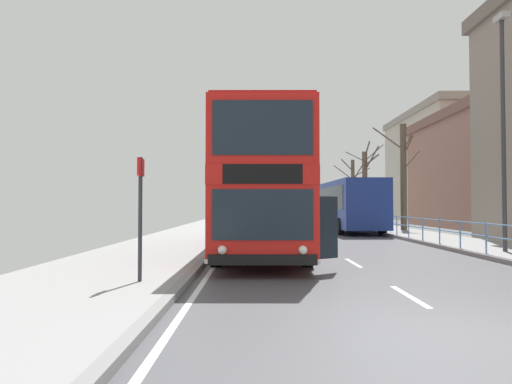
{
  "coord_description": "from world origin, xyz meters",
  "views": [
    {
      "loc": [
        -2.81,
        -5.77,
        1.67
      ],
      "look_at": [
        -2.84,
        8.9,
        2.09
      ],
      "focal_mm": 31.88,
      "sensor_mm": 36.0,
      "label": 1
    }
  ],
  "objects_px": {
    "bare_tree_far_01": "(366,185)",
    "bare_tree_far_02": "(404,175)",
    "background_bus_far_lane": "(349,205)",
    "bare_tree_far_00": "(354,188)",
    "background_building_02": "(451,166)",
    "street_lamp_far_side": "(504,114)",
    "bus_stop_sign_near": "(141,204)",
    "double_decker_bus_main": "(262,188)"
  },
  "relations": [
    {
      "from": "bare_tree_far_00",
      "to": "background_building_02",
      "type": "xyz_separation_m",
      "value": [
        11.31,
        5.95,
        2.53
      ]
    },
    {
      "from": "bus_stop_sign_near",
      "to": "street_lamp_far_side",
      "type": "relative_size",
      "value": 0.31
    },
    {
      "from": "street_lamp_far_side",
      "to": "bare_tree_far_01",
      "type": "xyz_separation_m",
      "value": [
        0.25,
        20.18,
        -1.51
      ]
    },
    {
      "from": "double_decker_bus_main",
      "to": "bare_tree_far_01",
      "type": "height_order",
      "value": "bare_tree_far_01"
    },
    {
      "from": "bare_tree_far_02",
      "to": "bare_tree_far_00",
      "type": "bearing_deg",
      "value": 92.17
    },
    {
      "from": "background_building_02",
      "to": "background_bus_far_lane",
      "type": "bearing_deg",
      "value": -127.96
    },
    {
      "from": "bus_stop_sign_near",
      "to": "street_lamp_far_side",
      "type": "bearing_deg",
      "value": 29.19
    },
    {
      "from": "bare_tree_far_01",
      "to": "background_building_02",
      "type": "distance_m",
      "value": 16.51
    },
    {
      "from": "bare_tree_far_00",
      "to": "bare_tree_far_02",
      "type": "height_order",
      "value": "bare_tree_far_02"
    },
    {
      "from": "background_bus_far_lane",
      "to": "bus_stop_sign_near",
      "type": "relative_size",
      "value": 3.92
    },
    {
      "from": "bare_tree_far_01",
      "to": "background_bus_far_lane",
      "type": "bearing_deg",
      "value": -111.84
    },
    {
      "from": "double_decker_bus_main",
      "to": "street_lamp_far_side",
      "type": "relative_size",
      "value": 1.33
    },
    {
      "from": "street_lamp_far_side",
      "to": "bare_tree_far_00",
      "type": "bearing_deg",
      "value": 88.94
    },
    {
      "from": "bare_tree_far_01",
      "to": "bare_tree_far_00",
      "type": "bearing_deg",
      "value": 87.62
    },
    {
      "from": "bare_tree_far_00",
      "to": "background_building_02",
      "type": "relative_size",
      "value": 0.33
    },
    {
      "from": "double_decker_bus_main",
      "to": "bus_stop_sign_near",
      "type": "height_order",
      "value": "double_decker_bus_main"
    },
    {
      "from": "bus_stop_sign_near",
      "to": "bare_tree_far_00",
      "type": "relative_size",
      "value": 0.44
    },
    {
      "from": "bare_tree_far_02",
      "to": "background_building_02",
      "type": "xyz_separation_m",
      "value": [
        10.84,
        18.5,
        2.19
      ]
    },
    {
      "from": "street_lamp_far_side",
      "to": "bus_stop_sign_near",
      "type": "bearing_deg",
      "value": -150.81
    },
    {
      "from": "bare_tree_far_01",
      "to": "bare_tree_far_02",
      "type": "bearing_deg",
      "value": -84.19
    },
    {
      "from": "background_bus_far_lane",
      "to": "street_lamp_far_side",
      "type": "xyz_separation_m",
      "value": [
        2.44,
        -13.48,
        3.02
      ]
    },
    {
      "from": "bus_stop_sign_near",
      "to": "background_building_02",
      "type": "distance_m",
      "value": 43.97
    },
    {
      "from": "background_bus_far_lane",
      "to": "bare_tree_far_01",
      "type": "relative_size",
      "value": 1.48
    },
    {
      "from": "double_decker_bus_main",
      "to": "background_bus_far_lane",
      "type": "bearing_deg",
      "value": 66.87
    },
    {
      "from": "bus_stop_sign_near",
      "to": "bare_tree_far_01",
      "type": "xyz_separation_m",
      "value": [
        10.83,
        26.1,
        1.53
      ]
    },
    {
      "from": "background_bus_far_lane",
      "to": "bare_tree_far_00",
      "type": "relative_size",
      "value": 1.72
    },
    {
      "from": "street_lamp_far_side",
      "to": "bare_tree_far_02",
      "type": "distance_m",
      "value": 13.31
    },
    {
      "from": "double_decker_bus_main",
      "to": "bus_stop_sign_near",
      "type": "distance_m",
      "value": 6.7
    },
    {
      "from": "bare_tree_far_00",
      "to": "background_building_02",
      "type": "bearing_deg",
      "value": 27.75
    },
    {
      "from": "background_bus_far_lane",
      "to": "bare_tree_far_02",
      "type": "xyz_separation_m",
      "value": [
        3.39,
        -0.26,
        1.83
      ]
    },
    {
      "from": "bare_tree_far_01",
      "to": "background_building_02",
      "type": "xyz_separation_m",
      "value": [
        11.54,
        11.54,
        2.5
      ]
    },
    {
      "from": "bare_tree_far_00",
      "to": "bare_tree_far_02",
      "type": "bearing_deg",
      "value": -87.83
    },
    {
      "from": "bus_stop_sign_near",
      "to": "background_building_02",
      "type": "bearing_deg",
      "value": 59.27
    },
    {
      "from": "street_lamp_far_side",
      "to": "bare_tree_far_02",
      "type": "relative_size",
      "value": 1.2
    },
    {
      "from": "double_decker_bus_main",
      "to": "bare_tree_far_00",
      "type": "bearing_deg",
      "value": 71.44
    },
    {
      "from": "bare_tree_far_02",
      "to": "background_building_02",
      "type": "bearing_deg",
      "value": 59.65
    },
    {
      "from": "street_lamp_far_side",
      "to": "bare_tree_far_01",
      "type": "distance_m",
      "value": 20.24
    },
    {
      "from": "double_decker_bus_main",
      "to": "bare_tree_far_02",
      "type": "height_order",
      "value": "bare_tree_far_02"
    },
    {
      "from": "double_decker_bus_main",
      "to": "bare_tree_far_01",
      "type": "xyz_separation_m",
      "value": [
        8.33,
        19.91,
        0.96
      ]
    },
    {
      "from": "bus_stop_sign_near",
      "to": "bare_tree_far_01",
      "type": "distance_m",
      "value": 28.3
    },
    {
      "from": "street_lamp_far_side",
      "to": "bare_tree_far_00",
      "type": "distance_m",
      "value": 25.82
    },
    {
      "from": "street_lamp_far_side",
      "to": "double_decker_bus_main",
      "type": "bearing_deg",
      "value": 178.06
    }
  ]
}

